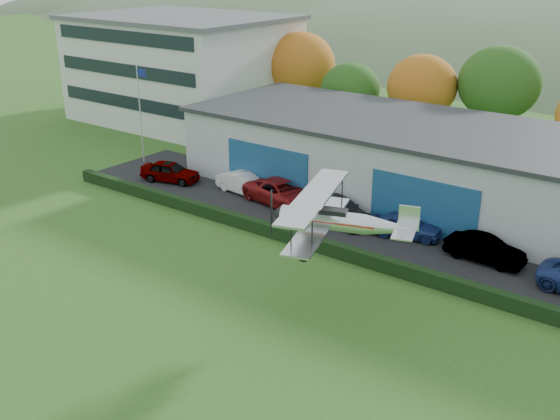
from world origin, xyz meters
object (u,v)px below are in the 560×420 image
Objects in this scene: car_1 at (244,183)px; car_5 at (485,249)px; car_0 at (170,171)px; biplane at (335,219)px; hangar at (463,170)px; office_block at (183,68)px; car_3 at (340,210)px; flagpole at (141,105)px; car_2 at (282,193)px; car_4 at (406,225)px.

car_5 is at bearing -85.68° from car_1.
biplane is at bearing -129.60° from car_0.
hangar is at bearing -56.87° from car_1.
car_5 is (37.52, -14.42, -4.44)m from office_block.
car_1 is 0.85× the size of car_3.
flagpole is 1.36× the size of car_2.
car_3 is 4.58m from car_4.
car_3 is at bearing -101.56° from car_0.
car_2 is 1.14× the size of car_3.
car_3 is at bearing 78.05° from car_4.
car_5 is at bearing -2.75° from flagpole.
car_1 is 1.03× the size of car_4.
car_1 is at bearing 75.34° from car_4.
car_1 reaches higher than car_5.
car_5 is (17.93, -0.49, -0.00)m from car_1.
car_4 is at bearing -94.69° from hangar.
car_2 reaches higher than car_5.
car_2 is at bearing 90.83° from car_5.
hangar is at bearing -12.01° from office_block.
flagpole is 7.00m from car_0.
car_2 is (-9.94, -7.02, -1.79)m from hangar.
office_block is 4.66× the size of car_5.
hangar is at bearing 74.00° from biplane.
car_5 is at bearing 50.33° from biplane.
car_0 reaches higher than car_5.
car_0 is 9.70m from car_2.
car_0 is 0.57× the size of biplane.
car_0 is 24.10m from car_5.
hangar is at bearing -19.17° from car_4.
car_4 is at bearing 87.26° from car_5.
flagpole is at bearing 96.30° from car_2.
car_1 is 17.94m from car_5.
office_block reaches higher than car_2.
car_3 is (27.86, -14.17, -4.41)m from office_block.
flagpole is 1.80× the size of car_1.
car_4 reaches higher than car_5.
car_5 is at bearing -58.54° from hangar.
car_0 is at bearing -22.79° from flagpole.
office_block reaches higher than car_0.
flagpole reaches higher than car_4.
car_4 is 5.11m from car_5.
flagpole is 27.95m from biplane.
car_4 is 0.55× the size of biplane.
biplane reaches higher than car_4.
hangar is 6.88× the size of car_2.
car_3 is 1.21× the size of car_4.
hangar is 7.21m from car_4.
car_1 is 8.26m from car_3.
car_0 is (13.43, -15.24, -4.39)m from office_block.
car_3 is at bearing -26.96° from office_block.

